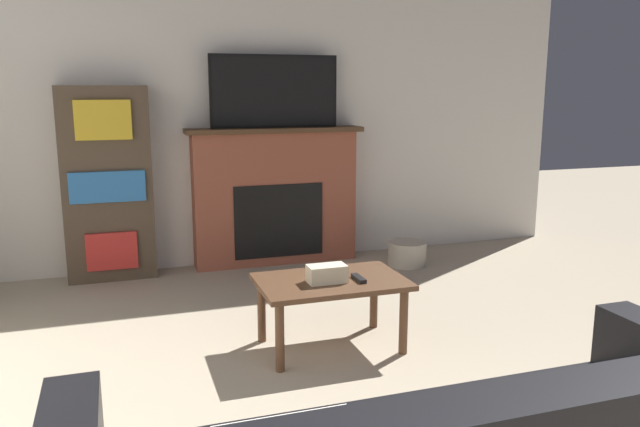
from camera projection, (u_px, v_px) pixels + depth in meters
name	position (u px, v px, depth m)	size (l,w,h in m)	color
wall_back	(253.00, 107.00, 5.31)	(5.88, 0.06, 2.70)	silver
fireplace	(275.00, 196.00, 5.37)	(1.50, 0.28, 1.18)	brown
tv	(275.00, 91.00, 5.18)	(1.09, 0.03, 0.60)	black
coffee_table	(331.00, 289.00, 3.62)	(0.85, 0.55, 0.42)	brown
tissue_box	(327.00, 274.00, 3.54)	(0.22, 0.12, 0.10)	beige
remote_control	(359.00, 278.00, 3.59)	(0.04, 0.15, 0.02)	black
bookshelf	(108.00, 184.00, 4.90)	(0.67, 0.29, 1.52)	#4C3D2D
storage_basket	(407.00, 253.00, 5.38)	(0.33, 0.33, 0.21)	#BCB29E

